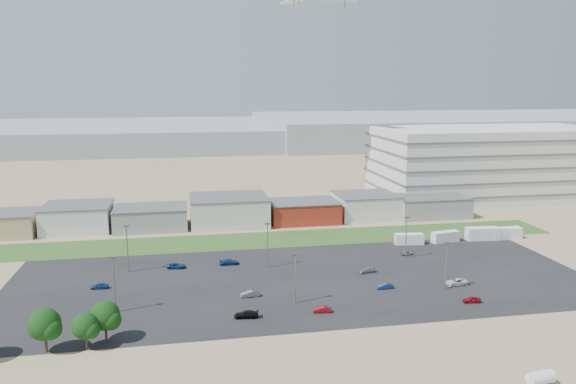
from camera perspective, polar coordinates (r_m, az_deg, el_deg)
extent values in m
plane|color=#7E7050|center=(98.92, 1.05, -12.93)|extent=(700.00, 700.00, 0.00)
cube|color=black|center=(118.08, 1.47, -8.91)|extent=(120.00, 50.00, 0.01)
cube|color=#314E1D|center=(147.35, -3.06, -4.90)|extent=(160.00, 16.00, 0.02)
cube|color=silver|center=(215.06, 19.77, 2.84)|extent=(80.00, 40.00, 25.00)
imported|color=silver|center=(119.90, 16.75, -8.75)|extent=(4.89, 2.69, 1.30)
imported|color=navy|center=(114.68, 9.81, -9.39)|extent=(3.42, 1.30, 1.11)
imported|color=maroon|center=(111.63, 18.15, -10.35)|extent=(3.48, 1.76, 1.14)
imported|color=black|center=(100.07, -4.27, -12.29)|extent=(4.42, 2.27, 1.23)
imported|color=#595B5E|center=(109.16, -3.88, -10.28)|extent=(3.78, 1.55, 1.22)
imported|color=navy|center=(119.12, -18.61, -9.02)|extent=(3.56, 1.66, 1.18)
imported|color=navy|center=(128.12, -6.00, -7.07)|extent=(4.45, 1.83, 1.29)
imported|color=#A5A5AA|center=(137.37, 12.00, -6.07)|extent=(3.30, 1.61, 1.09)
imported|color=navy|center=(127.43, -11.28, -7.36)|extent=(4.33, 2.44, 1.14)
imported|color=#A5A5AA|center=(123.30, 7.95, -7.89)|extent=(3.94, 2.02, 1.09)
imported|color=maroon|center=(102.16, 3.48, -11.83)|extent=(3.40, 1.48, 1.09)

